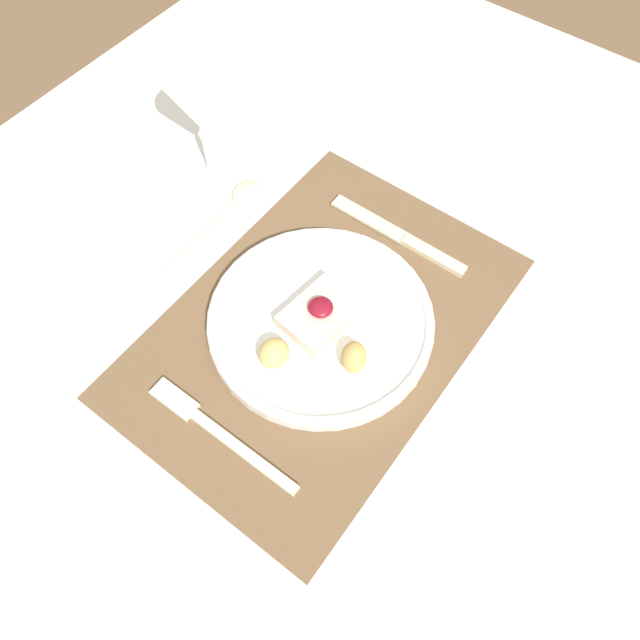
{
  "coord_description": "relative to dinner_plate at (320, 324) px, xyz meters",
  "views": [
    {
      "loc": [
        -0.3,
        -0.23,
        1.4
      ],
      "look_at": [
        -0.0,
        -0.0,
        0.77
      ],
      "focal_mm": 35.0,
      "sensor_mm": 36.0,
      "label": 1
    }
  ],
  "objects": [
    {
      "name": "knife",
      "position": [
        0.18,
        -0.01,
        -0.01
      ],
      "size": [
        0.02,
        0.2,
        0.01
      ],
      "rotation": [
        0.0,
        0.0,
        0.0
      ],
      "color": "beige",
      "rests_on": "placemat"
    },
    {
      "name": "ground_plane",
      "position": [
        0.01,
        0.0,
        -0.76
      ],
      "size": [
        8.0,
        8.0,
        0.0
      ],
      "primitive_type": "plane",
      "color": "brown"
    },
    {
      "name": "dining_table",
      "position": [
        0.01,
        0.0,
        -0.09
      ],
      "size": [
        1.41,
        1.19,
        0.74
      ],
      "color": "white",
      "rests_on": "ground_plane"
    },
    {
      "name": "spoon",
      "position": [
        0.09,
        0.21,
        -0.01
      ],
      "size": [
        0.19,
        0.04,
        0.01
      ],
      "rotation": [
        0.0,
        0.0,
        -0.02
      ],
      "color": "beige",
      "rests_on": "dining_table"
    },
    {
      "name": "fork",
      "position": [
        -0.17,
        0.02,
        -0.01
      ],
      "size": [
        0.02,
        0.2,
        0.01
      ],
      "rotation": [
        0.0,
        0.0,
        0.02
      ],
      "color": "beige",
      "rests_on": "placemat"
    },
    {
      "name": "placemat",
      "position": [
        0.01,
        0.0,
        -0.01
      ],
      "size": [
        0.49,
        0.33,
        0.0
      ],
      "primitive_type": "cube",
      "color": "brown",
      "rests_on": "dining_table"
    },
    {
      "name": "wine_glass_near",
      "position": [
        0.11,
        0.28,
        0.11
      ],
      "size": [
        0.09,
        0.09,
        0.17
      ],
      "color": "white",
      "rests_on": "dining_table"
    },
    {
      "name": "dinner_plate",
      "position": [
        0.0,
        0.0,
        0.0
      ],
      "size": [
        0.27,
        0.27,
        0.05
      ],
      "color": "white",
      "rests_on": "placemat"
    }
  ]
}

